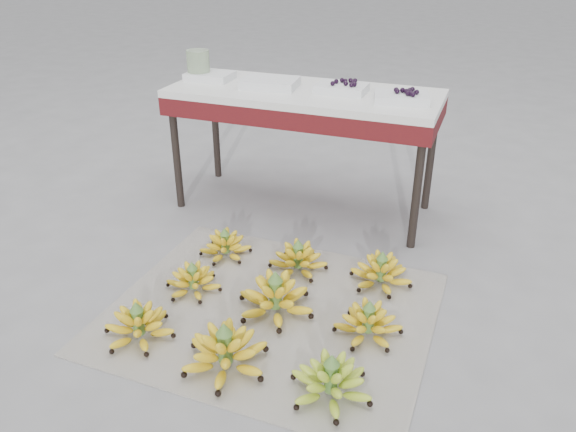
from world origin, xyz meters
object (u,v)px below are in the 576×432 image
(tray_left, at_px, (270,83))
(tray_far_right, at_px, (402,97))
(bunch_back_right, at_px, (381,273))
(tray_right, at_px, (342,88))
(bunch_mid_left, at_px, (193,281))
(bunch_back_left, at_px, (225,246))
(bunch_back_center, at_px, (298,260))
(tray_far_left, at_px, (210,76))
(vendor_table, at_px, (304,104))
(bunch_front_right, at_px, (331,381))
(bunch_front_center, at_px, (225,352))
(bunch_mid_right, at_px, (368,323))
(glass_jar, at_px, (198,65))
(bunch_mid_center, at_px, (276,298))
(bunch_front_left, at_px, (139,325))
(newspaper_mat, at_px, (271,312))

(tray_left, distance_m, tray_far_right, 0.67)
(bunch_back_right, relative_size, tray_right, 1.34)
(bunch_mid_left, relative_size, bunch_back_left, 0.75)
(bunch_back_center, relative_size, tray_far_right, 1.05)
(bunch_mid_left, bearing_deg, tray_far_left, 112.13)
(vendor_table, bearing_deg, bunch_front_right, -66.97)
(bunch_front_center, height_order, vendor_table, vendor_table)
(bunch_mid_right, distance_m, tray_far_left, 1.61)
(bunch_front_center, distance_m, glass_jar, 1.66)
(bunch_mid_center, bearing_deg, bunch_back_center, 97.48)
(bunch_front_left, xyz_separation_m, bunch_mid_right, (0.79, 0.31, -0.00))
(bunch_mid_center, distance_m, tray_left, 1.18)
(vendor_table, height_order, tray_left, tray_left)
(bunch_front_left, bearing_deg, bunch_back_center, 67.19)
(bunch_back_center, distance_m, glass_jar, 1.22)
(bunch_mid_right, bearing_deg, bunch_front_center, -140.03)
(bunch_back_left, relative_size, bunch_back_right, 0.95)
(bunch_back_right, bearing_deg, bunch_mid_right, -68.31)
(newspaper_mat, distance_m, bunch_back_right, 0.51)
(bunch_front_center, xyz_separation_m, bunch_front_right, (0.38, 0.00, -0.01))
(tray_far_right, bearing_deg, bunch_back_right, -82.82)
(bunch_front_right, height_order, glass_jar, glass_jar)
(tray_far_left, distance_m, glass_jar, 0.08)
(bunch_back_left, xyz_separation_m, tray_far_right, (0.66, 0.58, 0.62))
(bunch_front_center, bearing_deg, bunch_mid_right, 61.18)
(bunch_front_right, distance_m, tray_right, 1.50)
(bunch_back_left, distance_m, tray_far_right, 1.07)
(bunch_front_right, height_order, bunch_back_left, bunch_front_right)
(bunch_front_center, xyz_separation_m, bunch_mid_left, (-0.33, 0.37, -0.02))
(bunch_back_left, distance_m, vendor_table, 0.83)
(bunch_mid_left, distance_m, bunch_back_right, 0.80)
(bunch_back_left, relative_size, vendor_table, 0.23)
(bunch_back_center, bearing_deg, bunch_back_right, 13.27)
(bunch_mid_left, xyz_separation_m, bunch_back_left, (-0.00, 0.31, 0.00))
(bunch_back_left, xyz_separation_m, glass_jar, (-0.44, 0.64, 0.67))
(tray_left, xyz_separation_m, glass_jar, (-0.42, 0.03, 0.05))
(bunch_front_center, xyz_separation_m, bunch_back_left, (-0.33, 0.68, -0.01))
(tray_far_right, bearing_deg, newspaper_mat, -107.97)
(tray_right, bearing_deg, tray_left, -174.38)
(bunch_mid_left, distance_m, bunch_mid_center, 0.38)
(bunch_mid_left, distance_m, bunch_back_left, 0.31)
(bunch_mid_center, height_order, tray_far_right, tray_far_right)
(newspaper_mat, bearing_deg, bunch_front_center, -94.48)
(bunch_mid_left, bearing_deg, tray_right, 70.39)
(bunch_mid_right, height_order, vendor_table, vendor_table)
(bunch_front_left, bearing_deg, bunch_front_center, 4.32)
(bunch_mid_right, distance_m, bunch_back_right, 0.36)
(bunch_mid_center, height_order, bunch_back_center, bunch_mid_center)
(bunch_back_left, distance_m, tray_right, 0.96)
(bunch_back_left, height_order, bunch_back_right, bunch_back_right)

